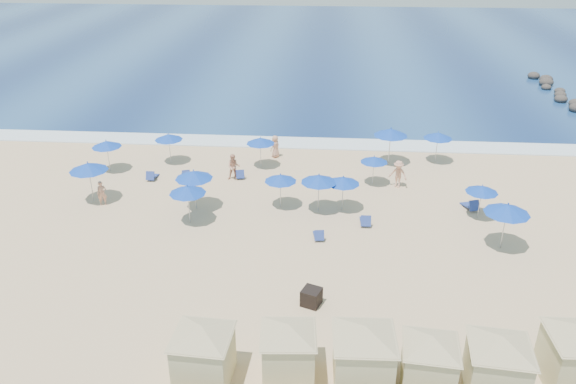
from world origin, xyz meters
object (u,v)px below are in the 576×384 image
Objects in this scene: umbrella_12 at (194,175)px; umbrella_13 at (438,135)px; umbrella_11 at (507,209)px; umbrella_5 at (281,178)px; beachgoer_3 at (275,146)px; beachgoer_2 at (398,174)px; cabana_4 at (499,357)px; umbrella_10 at (482,189)px; cabana_3 at (430,355)px; beachgoer_1 at (234,167)px; trash_bin at (311,297)px; cabana_1 at (288,343)px; umbrella_7 at (374,159)px; umbrella_6 at (319,179)px; umbrella_1 at (88,167)px; umbrella_4 at (260,141)px; beachgoer_0 at (102,193)px; umbrella_3 at (187,190)px; umbrella_0 at (106,144)px; umbrella_2 at (169,137)px; cabana_2 at (364,347)px; umbrella_8 at (343,180)px; cabana_0 at (203,346)px; umbrella_9 at (391,132)px.

umbrella_13 is at bearing 28.49° from umbrella_12.
umbrella_11 is 17.60m from umbrella_12.
umbrella_5 is 8.16m from beachgoer_3.
umbrella_11 is 11.98m from umbrella_13.
cabana_4 is at bearing -60.72° from beachgoer_2.
cabana_3 is at bearing -109.98° from umbrella_10.
cabana_4 is 22.18m from beachgoer_1.
cabana_1 reaches higher than trash_bin.
beachgoer_3 is (-6.91, 4.29, -0.95)m from umbrella_7.
cabana_4 is 1.83× the size of umbrella_6.
umbrella_6 is at bearing -134.95° from umbrella_13.
trash_bin is 8.48m from cabana_4.
umbrella_1 is 1.20× the size of umbrella_5.
umbrella_1 reaches higher than umbrella_4.
umbrella_13 reaches higher than beachgoer_0.
umbrella_3 is 1.12× the size of umbrella_10.
cabana_3 is at bearing 177.94° from cabana_4.
trash_bin is 0.35× the size of umbrella_0.
umbrella_12 is 1.55× the size of beachgoer_3.
umbrella_1 is at bearing -116.28° from umbrella_2.
umbrella_5 is 1.20× the size of beachgoer_2.
cabana_4 is 19.85m from umbrella_12.
umbrella_4 is at bearing 8.19° from umbrella_0.
umbrella_10 is 1.16× the size of beachgoer_2.
umbrella_5 is 0.86× the size of umbrella_12.
umbrella_13 is (19.16, 1.54, 0.07)m from umbrella_2.
beachgoer_0 is (0.82, -0.49, -1.53)m from umbrella_1.
umbrella_2 is 0.94× the size of umbrella_3.
umbrella_6 is 11.75m from umbrella_13.
umbrella_3 is (-7.33, 7.25, 1.68)m from trash_bin.
cabana_4 is 2.43× the size of beachgoer_2.
umbrella_3 reaches higher than umbrella_4.
trash_bin is at bearing -56.00° from umbrella_2.
umbrella_1 is at bearing 138.58° from cabana_2.
umbrella_8 is 1.22× the size of beachgoer_2.
cabana_0 is at bearing -71.68° from umbrella_2.
umbrella_3 is (-6.60, 11.70, 0.58)m from cabana_1.
cabana_4 reaches higher than umbrella_6.
umbrella_1 is at bearing -158.41° from umbrella_9.
umbrella_8 is at bearing 110.81° from cabana_4.
umbrella_9 is 1.01× the size of umbrella_11.
cabana_1 is 1.85× the size of umbrella_4.
umbrella_13 is (23.03, 3.34, 0.03)m from umbrella_0.
trash_bin is 17.04m from umbrella_1.
cabana_0 reaches higher than cabana_3.
umbrella_9 is (2.86, 21.68, 0.70)m from cabana_2.
cabana_1 is at bearing -77.72° from trash_bin.
cabana_1 is at bearing -83.98° from beachgoer_1.
umbrella_6 is at bearing -122.04° from umbrella_9.
cabana_0 is at bearing -105.58° from umbrella_6.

